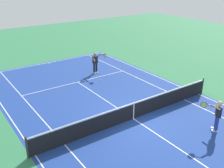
# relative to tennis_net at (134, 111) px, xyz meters

# --- Properties ---
(ground_plane) EXTENTS (60.00, 60.00, 0.00)m
(ground_plane) POSITION_rel_tennis_net_xyz_m (0.00, 0.00, -0.49)
(ground_plane) COLOR #2D7247
(court_slab) EXTENTS (24.20, 11.40, 0.00)m
(court_slab) POSITION_rel_tennis_net_xyz_m (0.00, 0.00, -0.49)
(court_slab) COLOR navy
(court_slab) RESTS_ON ground_plane
(court_line_markings) EXTENTS (23.85, 11.05, 0.01)m
(court_line_markings) POSITION_rel_tennis_net_xyz_m (0.00, 0.00, -0.49)
(court_line_markings) COLOR white
(court_line_markings) RESTS_ON ground_plane
(tennis_net) EXTENTS (0.10, 11.70, 1.08)m
(tennis_net) POSITION_rel_tennis_net_xyz_m (0.00, 0.00, 0.00)
(tennis_net) COLOR #2D2D33
(tennis_net) RESTS_ON ground_plane
(tennis_player_near) EXTENTS (1.02, 0.83, 1.70)m
(tennis_player_near) POSITION_rel_tennis_net_xyz_m (7.26, -2.07, 0.44)
(tennis_player_near) COLOR black
(tennis_player_near) RESTS_ON ground_plane
(tennis_player_far) EXTENTS (0.74, 1.11, 1.70)m
(tennis_player_far) POSITION_rel_tennis_net_xyz_m (-3.26, -2.63, 0.44)
(tennis_player_far) COLOR navy
(tennis_player_far) RESTS_ON ground_plane
(tennis_ball) EXTENTS (0.07, 0.07, 0.07)m
(tennis_ball) POSITION_rel_tennis_net_xyz_m (5.69, -1.56, -0.46)
(tennis_ball) COLOR #CCE01E
(tennis_ball) RESTS_ON ground_plane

